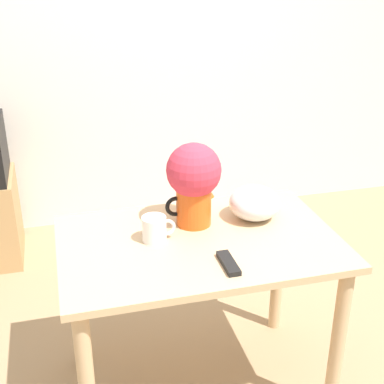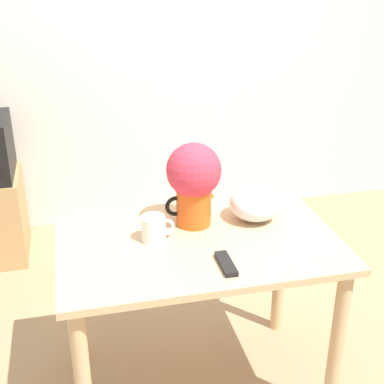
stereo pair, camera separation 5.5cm
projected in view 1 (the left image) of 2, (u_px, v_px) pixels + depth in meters
The scene contains 6 objects.
wall_back at pixel (146, 36), 3.54m from camera, with size 8.00×0.05×2.60m.
table at pixel (199, 267), 2.20m from camera, with size 1.12×0.72×0.76m.
flower_vase at pixel (194, 179), 2.19m from camera, with size 0.24×0.23×0.36m.
coffee_mug at pixel (155, 229), 2.12m from camera, with size 0.14×0.10×0.10m.
white_bowl at pixel (255, 203), 2.29m from camera, with size 0.22×0.22×0.14m.
remote_control at pixel (228, 263), 1.96m from camera, with size 0.05×0.16×0.02m.
Camera 1 is at (-0.64, -1.73, 1.81)m, focal length 50.00 mm.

